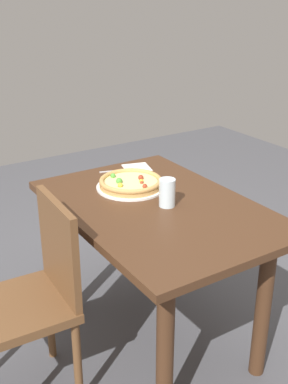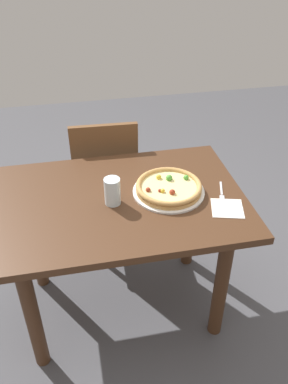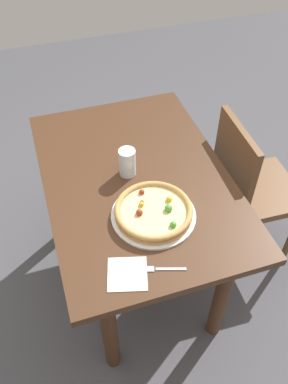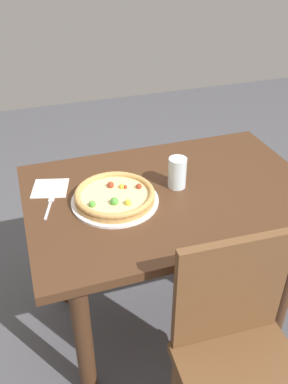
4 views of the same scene
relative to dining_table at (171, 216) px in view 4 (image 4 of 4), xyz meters
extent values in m
plane|color=#4C4C51|center=(0.00, 0.00, -0.62)|extent=(6.00, 6.00, 0.00)
cube|color=#472B19|center=(0.00, 0.00, 0.11)|extent=(1.17, 0.80, 0.04)
cylinder|color=#472B19|center=(-0.45, -0.26, -0.27)|extent=(0.07, 0.07, 0.72)
cylinder|color=#472B19|center=(0.45, -0.26, -0.27)|extent=(0.07, 0.07, 0.72)
cylinder|color=#472B19|center=(-0.45, 0.26, -0.27)|extent=(0.07, 0.07, 0.72)
cylinder|color=#472B19|center=(0.45, 0.26, -0.27)|extent=(0.07, 0.07, 0.72)
cylinder|color=brown|center=(0.18, -0.52, -0.41)|extent=(0.04, 0.04, 0.43)
cube|color=brown|center=(0.00, -0.68, -0.17)|extent=(0.42, 0.42, 0.04)
cube|color=brown|center=(0.01, -0.49, 0.06)|extent=(0.38, 0.05, 0.42)
cylinder|color=white|center=(-0.24, 0.00, 0.13)|extent=(0.34, 0.34, 0.01)
cylinder|color=tan|center=(-0.24, 0.00, 0.15)|extent=(0.31, 0.31, 0.02)
cylinder|color=beige|center=(-0.24, 0.00, 0.16)|extent=(0.27, 0.27, 0.01)
torus|color=tan|center=(-0.24, 0.00, 0.17)|extent=(0.31, 0.31, 0.02)
sphere|color=#4C9E38|center=(-0.34, -0.05, 0.17)|extent=(0.03, 0.03, 0.03)
sphere|color=maroon|center=(-0.24, 0.06, 0.17)|extent=(0.03, 0.03, 0.03)
sphere|color=gold|center=(-0.21, -0.08, 0.17)|extent=(0.02, 0.02, 0.02)
sphere|color=maroon|center=(-0.19, 0.03, 0.17)|extent=(0.02, 0.02, 0.02)
sphere|color=gold|center=(-0.20, 0.04, 0.17)|extent=(0.02, 0.02, 0.02)
sphere|color=#4C9E38|center=(-0.25, -0.06, 0.17)|extent=(0.03, 0.03, 0.03)
sphere|color=maroon|center=(-0.14, 0.02, 0.17)|extent=(0.02, 0.02, 0.02)
cube|color=silver|center=(-0.49, 0.02, 0.13)|extent=(0.04, 0.11, 0.00)
cube|color=silver|center=(-0.47, 0.10, 0.13)|extent=(0.04, 0.05, 0.00)
cylinder|color=silver|center=(0.03, 0.03, 0.19)|extent=(0.07, 0.07, 0.13)
cube|color=white|center=(-0.47, 0.17, 0.13)|extent=(0.17, 0.17, 0.00)
camera|label=1|loc=(1.66, -1.13, 1.04)|focal=45.21mm
camera|label=2|loc=(0.19, 1.50, 1.23)|focal=37.64mm
camera|label=3|loc=(-1.21, 0.35, 1.34)|focal=37.10mm
camera|label=4|loc=(-0.54, -1.26, 1.04)|focal=38.06mm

